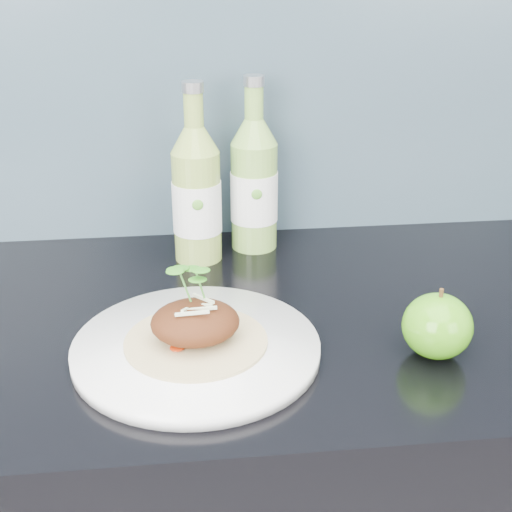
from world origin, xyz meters
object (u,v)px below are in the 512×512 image
object	(u,v)px
green_apple	(437,326)
cider_bottle_right	(254,185)
cider_bottle_left	(197,195)
dinner_plate	(196,348)

from	to	relation	value
green_apple	cider_bottle_right	size ratio (longest dim) A/B	0.33
green_apple	cider_bottle_left	distance (m)	0.42
dinner_plate	cider_bottle_left	xyz separation A→B (m)	(0.01, 0.28, 0.10)
green_apple	cider_bottle_left	size ratio (longest dim) A/B	0.33
green_apple	dinner_plate	bearing A→B (deg)	173.26
dinner_plate	cider_bottle_right	size ratio (longest dim) A/B	1.26
green_apple	cider_bottle_left	xyz separation A→B (m)	(-0.27, 0.32, 0.07)
dinner_plate	cider_bottle_left	distance (m)	0.30
green_apple	cider_bottle_right	xyz separation A→B (m)	(-0.18, 0.35, 0.07)
dinner_plate	cider_bottle_left	size ratio (longest dim) A/B	1.26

